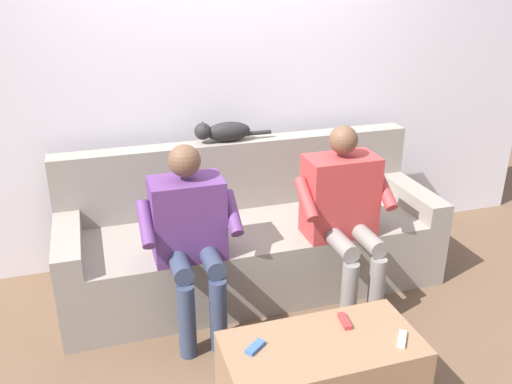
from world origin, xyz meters
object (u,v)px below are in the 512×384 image
(coffee_table, at_px, (321,371))
(remote_blue, at_px, (255,347))
(cat_on_backrest, at_px, (223,131))
(couch, at_px, (251,239))
(person_left_seated, at_px, (344,207))
(remote_red, at_px, (345,321))
(person_right_seated, at_px, (190,229))
(remote_white, at_px, (402,339))

(coffee_table, xyz_separation_m, remote_blue, (0.33, -0.05, 0.19))
(cat_on_backrest, bearing_deg, couch, 111.05)
(person_left_seated, distance_m, remote_red, 0.82)
(coffee_table, relative_size, cat_on_backrest, 1.82)
(coffee_table, xyz_separation_m, person_right_seated, (0.48, -0.82, 0.48))
(cat_on_backrest, xyz_separation_m, remote_blue, (0.22, 1.44, -0.64))
(remote_white, bearing_deg, person_left_seated, 29.54)
(person_right_seated, bearing_deg, remote_white, 133.01)
(couch, bearing_deg, remote_blue, 74.24)
(person_left_seated, xyz_separation_m, cat_on_backrest, (0.59, -0.68, 0.34))
(remote_white, bearing_deg, person_right_seated, 79.17)
(remote_white, relative_size, remote_blue, 1.07)
(cat_on_backrest, distance_m, remote_red, 1.55)
(person_left_seated, height_order, remote_red, person_left_seated)
(person_right_seated, distance_m, remote_white, 1.29)
(person_right_seated, bearing_deg, coffee_table, 120.53)
(coffee_table, height_order, cat_on_backrest, cat_on_backrest)
(person_right_seated, relative_size, remote_blue, 10.23)
(cat_on_backrest, distance_m, remote_blue, 1.59)
(couch, relative_size, person_right_seated, 2.20)
(couch, relative_size, remote_blue, 22.50)
(cat_on_backrest, relative_size, remote_blue, 4.82)
(remote_white, bearing_deg, coffee_table, 110.85)
(couch, xyz_separation_m, remote_white, (-0.38, 1.32, 0.05))
(couch, bearing_deg, remote_red, 98.88)
(person_left_seated, distance_m, person_right_seated, 0.97)
(coffee_table, height_order, person_right_seated, person_right_seated)
(person_right_seated, relative_size, remote_red, 9.11)
(person_left_seated, bearing_deg, person_right_seated, -0.57)
(coffee_table, bearing_deg, remote_red, -147.08)
(person_right_seated, bearing_deg, cat_on_backrest, -119.20)
(remote_blue, bearing_deg, person_right_seated, 63.58)
(person_right_seated, distance_m, remote_blue, 0.83)
(couch, distance_m, remote_red, 1.12)
(coffee_table, bearing_deg, remote_blue, -8.87)
(coffee_table, xyz_separation_m, remote_red, (-0.17, -0.11, 0.19))
(person_left_seated, relative_size, person_right_seated, 1.02)
(person_right_seated, bearing_deg, remote_red, 132.80)
(coffee_table, relative_size, remote_white, 8.17)
(couch, relative_size, person_left_seated, 2.15)
(remote_white, xyz_separation_m, remote_blue, (0.70, -0.15, 0.00))
(coffee_table, relative_size, person_left_seated, 0.84)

